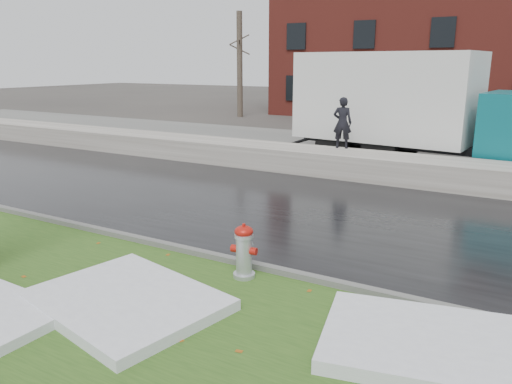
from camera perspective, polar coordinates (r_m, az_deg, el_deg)
The scene contains 14 objects.
ground at distance 8.39m, azimuth -10.48°, elevation -9.60°, with size 120.00×120.00×0.00m, color #47423D.
verge at distance 7.57m, azimuth -16.70°, elevation -12.60°, with size 60.00×4.50×0.04m, color #294B19.
road at distance 11.94m, azimuth 3.48°, elevation -1.92°, with size 60.00×7.00×0.03m, color black.
parking_lot at distance 19.74m, azimuth 14.51°, elevation 4.23°, with size 60.00×9.00×0.03m, color slate.
curb at distance 9.08m, azimuth -6.43°, elevation -7.03°, with size 60.00×0.15×0.14m, color slate.
snowbank at distance 15.63m, azimuth 10.35°, elevation 3.17°, with size 60.00×1.60×0.75m, color beige.
brick_building at distance 35.95m, azimuth 25.85°, elevation 15.73°, with size 26.00×12.00×10.00m, color maroon.
bg_tree_left at distance 32.59m, azimuth -1.88°, elevation 14.44°, with size 1.40×1.62×6.50m.
bg_tree_center at distance 33.65m, azimuth 10.88°, elevation 14.20°, with size 1.40×1.62×6.50m.
fire_hydrant at distance 8.01m, azimuth -1.37°, elevation -6.50°, with size 0.44×0.39×0.90m.
box_truck at distance 17.58m, azimuth 18.27°, elevation 9.23°, with size 11.38×3.66×3.76m.
worker at distance 16.15m, azimuth 9.85°, elevation 7.81°, with size 0.59×0.39×1.62m, color black.
snow_patch_near at distance 7.49m, azimuth -14.62°, elevation -11.92°, with size 2.60×2.00×0.16m, color silver.
snow_patch_side at distance 6.60m, azimuth 20.53°, elevation -16.16°, with size 2.80×1.80×0.18m, color silver.
Camera 1 is at (5.03, -5.79, 3.40)m, focal length 35.00 mm.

